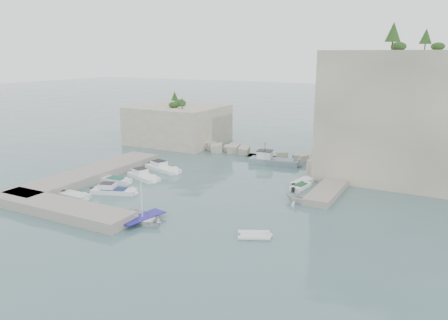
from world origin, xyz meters
The scene contains 22 objects.
ground centered at (0.00, 0.00, 0.00)m, with size 400.00×400.00×0.00m, color #496B6D.
cliff_east centered at (23.00, 23.00, 8.50)m, with size 26.00×22.00×17.00m, color beige.
cliff_terrace centered at (13.00, 18.00, 1.25)m, with size 8.00×10.00×2.50m, color beige.
outcrop_west centered at (-20.00, 25.00, 3.50)m, with size 16.00×14.00×7.00m, color beige.
quay_west centered at (-17.00, -1.00, 0.55)m, with size 5.00×24.00×1.10m, color #9E9689.
quay_south centered at (-10.00, -12.50, 0.55)m, with size 18.00×4.00×1.10m, color #9E9689.
ledge_east centered at (13.50, 10.00, 0.40)m, with size 3.00×16.00×0.80m, color #9E9689.
breakwater centered at (-1.00, 22.00, 0.70)m, with size 28.00×3.00×1.40m, color beige.
motorboat_a centered at (-10.59, 6.95, 0.00)m, with size 6.82×2.03×1.40m, color white, non-canonical shape.
motorboat_b centered at (-10.39, 2.18, 0.00)m, with size 5.96×1.95×1.40m, color white, non-canonical shape.
motorboat_c centered at (-12.53, -0.83, 0.00)m, with size 4.56×1.66×0.70m, color silver, non-canonical shape.
motorboat_d centered at (-9.54, -4.61, 0.00)m, with size 5.97×1.78×1.40m, color white, non-canonical shape.
motorboat_e centered at (-12.41, -8.12, 0.00)m, with size 4.11×1.68×0.70m, color silver, non-canonical shape.
rowboat centered at (-0.68, -10.29, 0.00)m, with size 3.88×5.44×1.13m, color white.
inflatable_dinghy centered at (10.87, -8.43, 0.00)m, with size 3.28×1.59×0.44m, color silver, non-canonical shape.
tender_east_a centered at (11.38, 2.59, 0.00)m, with size 2.87×3.32×1.75m, color silver.
tender_east_b centered at (9.92, 7.88, 0.00)m, with size 3.80×1.30×0.70m, color white, non-canonical shape.
tender_east_c centered at (9.45, 9.86, 0.00)m, with size 4.48×1.45×0.70m, color silver, non-canonical shape.
tender_east_d centered at (11.08, 14.65, 0.00)m, with size 1.90×5.05×1.95m, color white.
work_boat centered at (2.35, 18.00, 0.00)m, with size 8.31×2.46×2.20m, color slate, non-canonical shape.
rowboat_mast centered at (-0.68, -10.29, 2.66)m, with size 0.10×0.10×4.20m, color white.
vegetation centered at (17.83, 24.40, 17.93)m, with size 53.48×13.88×13.40m.
Camera 1 is at (26.19, -43.00, 16.65)m, focal length 35.00 mm.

